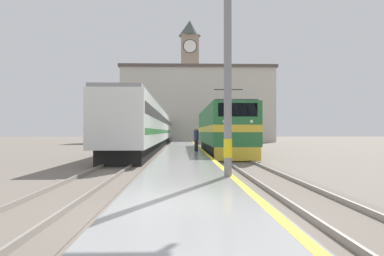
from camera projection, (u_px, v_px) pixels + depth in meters
name	position (u px, v px, depth m)	size (l,w,h in m)	color
ground_plane	(183.00, 150.00, 37.67)	(200.00, 200.00, 0.00)	#70665B
platform	(183.00, 150.00, 32.68)	(3.16, 140.00, 0.39)	#999999
rail_track_near	(219.00, 152.00, 32.77)	(2.83, 140.00, 0.16)	#70665B
rail_track_far	(144.00, 152.00, 32.58)	(2.84, 140.00, 0.16)	#70665B
locomotive_train	(222.00, 130.00, 30.57)	(2.92, 17.69, 4.80)	black
passenger_train	(154.00, 128.00, 44.43)	(2.92, 52.84, 4.18)	black
catenary_mast	(229.00, 39.00, 11.99)	(2.12, 0.27, 8.91)	gray
person_on_platform	(196.00, 138.00, 26.97)	(0.34, 0.34, 1.77)	#23232D
clock_tower	(190.00, 77.00, 78.75)	(4.59, 4.59, 25.30)	gray
station_building	(198.00, 104.00, 66.68)	(27.33, 6.69, 13.37)	beige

